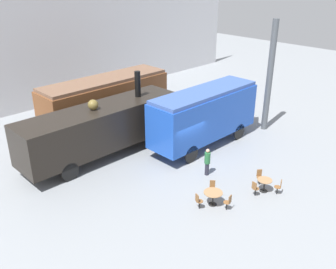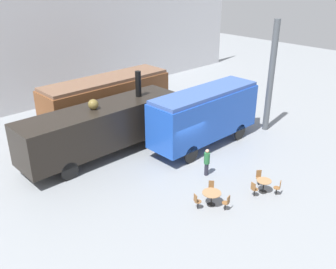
{
  "view_description": "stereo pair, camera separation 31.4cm",
  "coord_description": "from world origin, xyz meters",
  "px_view_note": "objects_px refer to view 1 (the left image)",
  "views": [
    {
      "loc": [
        -15.25,
        -14.17,
        11.19
      ],
      "look_at": [
        -0.42,
        1.0,
        1.6
      ],
      "focal_mm": 40.0,
      "sensor_mm": 36.0,
      "label": 1
    },
    {
      "loc": [
        -15.03,
        -14.39,
        11.19
      ],
      "look_at": [
        -0.42,
        1.0,
        1.6
      ],
      "focal_mm": 40.0,
      "sensor_mm": 36.0,
      "label": 2
    }
  ],
  "objects_px": {
    "steam_locomotive": "(102,126)",
    "cafe_chair_0": "(228,202)",
    "cafe_table_near": "(213,194)",
    "cafe_table_mid": "(265,182)",
    "visitor_person": "(207,161)",
    "passenger_coach_wooden": "(106,97)",
    "streamlined_locomotive": "(211,111)"
  },
  "relations": [
    {
      "from": "passenger_coach_wooden",
      "to": "cafe_table_mid",
      "type": "distance_m",
      "value": 13.85
    },
    {
      "from": "cafe_table_mid",
      "to": "cafe_chair_0",
      "type": "height_order",
      "value": "cafe_chair_0"
    },
    {
      "from": "streamlined_locomotive",
      "to": "cafe_table_mid",
      "type": "relative_size",
      "value": 12.78
    },
    {
      "from": "cafe_table_near",
      "to": "cafe_chair_0",
      "type": "height_order",
      "value": "cafe_chair_0"
    },
    {
      "from": "steam_locomotive",
      "to": "passenger_coach_wooden",
      "type": "bearing_deg",
      "value": 51.85
    },
    {
      "from": "streamlined_locomotive",
      "to": "cafe_table_mid",
      "type": "height_order",
      "value": "streamlined_locomotive"
    },
    {
      "from": "passenger_coach_wooden",
      "to": "visitor_person",
      "type": "relative_size",
      "value": 6.0
    },
    {
      "from": "cafe_table_mid",
      "to": "visitor_person",
      "type": "distance_m",
      "value": 3.44
    },
    {
      "from": "visitor_person",
      "to": "steam_locomotive",
      "type": "bearing_deg",
      "value": 113.63
    },
    {
      "from": "cafe_table_mid",
      "to": "cafe_chair_0",
      "type": "relative_size",
      "value": 0.91
    },
    {
      "from": "passenger_coach_wooden",
      "to": "cafe_table_near",
      "type": "height_order",
      "value": "passenger_coach_wooden"
    },
    {
      "from": "steam_locomotive",
      "to": "cafe_chair_0",
      "type": "xyz_separation_m",
      "value": [
        0.84,
        -9.33,
        -1.48
      ]
    },
    {
      "from": "passenger_coach_wooden",
      "to": "streamlined_locomotive",
      "type": "height_order",
      "value": "streamlined_locomotive"
    },
    {
      "from": "streamlined_locomotive",
      "to": "cafe_table_mid",
      "type": "xyz_separation_m",
      "value": [
        -2.76,
        -6.13,
        -1.72
      ]
    },
    {
      "from": "cafe_chair_0",
      "to": "steam_locomotive",
      "type": "bearing_deg",
      "value": -6.4
    },
    {
      "from": "steam_locomotive",
      "to": "cafe_chair_0",
      "type": "height_order",
      "value": "steam_locomotive"
    },
    {
      "from": "cafe_chair_0",
      "to": "visitor_person",
      "type": "bearing_deg",
      "value": -44.14
    },
    {
      "from": "passenger_coach_wooden",
      "to": "cafe_table_near",
      "type": "bearing_deg",
      "value": -101.51
    },
    {
      "from": "cafe_table_mid",
      "to": "cafe_chair_0",
      "type": "distance_m",
      "value": 2.8
    },
    {
      "from": "streamlined_locomotive",
      "to": "cafe_chair_0",
      "type": "height_order",
      "value": "streamlined_locomotive"
    },
    {
      "from": "passenger_coach_wooden",
      "to": "cafe_table_near",
      "type": "relative_size",
      "value": 10.37
    },
    {
      "from": "passenger_coach_wooden",
      "to": "cafe_chair_0",
      "type": "xyz_separation_m",
      "value": [
        -2.4,
        -13.45,
        -1.64
      ]
    },
    {
      "from": "passenger_coach_wooden",
      "to": "streamlined_locomotive",
      "type": "relative_size",
      "value": 1.0
    },
    {
      "from": "cafe_table_mid",
      "to": "visitor_person",
      "type": "xyz_separation_m",
      "value": [
        -0.86,
        3.31,
        0.36
      ]
    },
    {
      "from": "passenger_coach_wooden",
      "to": "streamlined_locomotive",
      "type": "xyz_separation_m",
      "value": [
        3.16,
        -7.63,
        0.11
      ]
    },
    {
      "from": "passenger_coach_wooden",
      "to": "visitor_person",
      "type": "distance_m",
      "value": 10.52
    },
    {
      "from": "cafe_table_mid",
      "to": "visitor_person",
      "type": "height_order",
      "value": "visitor_person"
    },
    {
      "from": "visitor_person",
      "to": "cafe_table_near",
      "type": "bearing_deg",
      "value": -134.02
    },
    {
      "from": "streamlined_locomotive",
      "to": "visitor_person",
      "type": "xyz_separation_m",
      "value": [
        -3.63,
        -2.81,
        -1.36
      ]
    },
    {
      "from": "streamlined_locomotive",
      "to": "visitor_person",
      "type": "distance_m",
      "value": 4.79
    },
    {
      "from": "cafe_table_near",
      "to": "cafe_chair_0",
      "type": "relative_size",
      "value": 1.12
    },
    {
      "from": "cafe_table_near",
      "to": "cafe_table_mid",
      "type": "bearing_deg",
      "value": -21.12
    }
  ]
}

